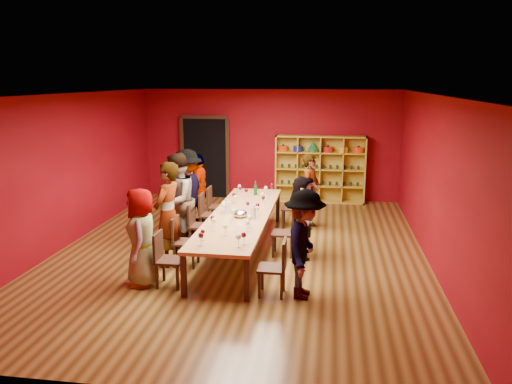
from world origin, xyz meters
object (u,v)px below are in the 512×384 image
Objects in this scene: person_left_3 at (187,192)px; spittoon_bowl at (240,214)px; chair_person_left_4 at (214,204)px; shelving_unit at (320,166)px; chair_person_left_3 at (207,212)px; person_right_2 at (303,217)px; chair_person_right_4 at (295,206)px; chair_person_right_2 at (287,230)px; wine_bottle at (256,190)px; chair_person_left_1 at (182,239)px; person_left_2 at (177,200)px; person_left_4 at (199,190)px; tasting_table at (241,217)px; chair_person_left_0 at (165,256)px; chair_person_right_0 at (277,265)px; chair_person_left_2 at (197,223)px; person_left_0 at (141,237)px; person_right_4 at (311,191)px; person_left_1 at (168,214)px; person_right_0 at (304,244)px.

person_left_3 reaches higher than spittoon_bowl.
shelving_unit is at bearing 49.14° from chair_person_left_4.
person_right_2 is at bearing -26.23° from chair_person_left_3.
person_left_3 is 2.42m from chair_person_right_4.
chair_person_left_4 is 1.00× the size of chair_person_right_2.
chair_person_right_4 is 2.75× the size of wine_bottle.
person_left_3 is at bearing 102.84° from chair_person_left_1.
person_left_4 is (0.04, 1.50, -0.11)m from person_left_2.
chair_person_left_0 reaches higher than tasting_table.
chair_person_right_0 is (2.24, -2.84, -0.42)m from person_left_3.
chair_person_left_2 is 1.83m from chair_person_right_2.
person_left_0 is at bearing -111.41° from wine_bottle.
wine_bottle reaches higher than chair_person_left_4.
person_right_4 is at bearing 58.57° from spittoon_bowl.
chair_person_left_3 is (0.00, 1.83, 0.00)m from chair_person_left_1.
chair_person_right_4 is at bearing 24.60° from chair_person_left_3.
spittoon_bowl is (-0.87, 1.67, 0.32)m from chair_person_right_0.
chair_person_right_2 is 0.94m from spittoon_bowl.
person_left_4 is at bearing 116.41° from chair_person_left_3.
person_left_1 is 1.11× the size of person_right_0.
chair_person_right_4 is at bearing 66.40° from spittoon_bowl.
person_right_0 is at bearing 72.41° from person_left_0.
chair_person_left_1 is 3.34× the size of spittoon_bowl.
chair_person_left_3 is at bearing 133.44° from tasting_table.
tasting_table is 1.20m from person_right_2.
chair_person_left_0 and chair_person_right_0 have the same top height.
chair_person_left_4 is 3.97m from chair_person_right_0.
chair_person_right_4 is (-0.41, 3.67, -0.35)m from person_right_0.
wine_bottle reaches higher than chair_person_left_3.
person_left_3 is 2.06× the size of chair_person_right_4.
chair_person_right_2 is 0.58× the size of person_right_2.
person_right_4 is (-0.14, -2.52, -0.15)m from shelving_unit.
person_left_3 is at bearing -159.57° from chair_person_right_4.
person_right_0 is 1.81m from person_right_2.
person_left_1 reaches higher than person_right_2.
chair_person_left_2 is (0.24, 1.02, -0.44)m from person_left_1.
person_right_4 is (1.26, 1.79, 0.14)m from tasting_table.
person_left_4 is 2.19m from chair_person_right_4.
tasting_table is 5.06× the size of chair_person_left_4.
person_left_0 is at bearing 92.81° from person_right_0.
person_right_4 reaches higher than chair_person_left_0.
wine_bottle is (0.96, 1.47, 0.38)m from chair_person_left_2.
chair_person_left_4 is at bearing 89.32° from person_left_4.
person_left_4 is 1.07× the size of person_right_2.
chair_person_right_0 is 0.58× the size of person_right_2.
person_left_1 reaches higher than person_right_4.
person_left_1 is at bearing -142.87° from tasting_table.
chair_person_left_4 is at bearing 178.39° from wine_bottle.
person_left_3 is at bearing -129.07° from shelving_unit.
tasting_table is 2.01m from chair_person_left_0.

